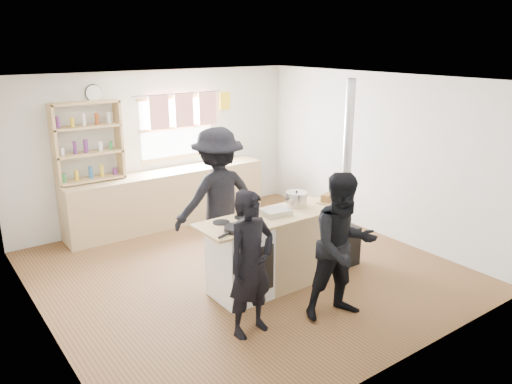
{
  "coord_description": "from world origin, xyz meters",
  "views": [
    {
      "loc": [
        -3.44,
        -5.02,
        2.95
      ],
      "look_at": [
        0.11,
        -0.1,
        1.1
      ],
      "focal_mm": 35.0,
      "sensor_mm": 36.0,
      "label": 1
    }
  ],
  "objects_px": {
    "skillet_greens": "(237,228)",
    "thermos": "(211,157)",
    "person_near_right": "(343,247)",
    "roast_tray": "(276,212)",
    "cooking_island": "(279,249)",
    "person_far": "(218,198)",
    "stockpot_counter": "(296,199)",
    "flue_heater": "(344,219)",
    "person_near_left": "(251,264)",
    "stockpot_stove": "(245,209)",
    "bread_board": "(328,199)"
  },
  "relations": [
    {
      "from": "stockpot_counter",
      "to": "person_near_right",
      "type": "xyz_separation_m",
      "value": [
        -0.27,
        -1.11,
        -0.2
      ]
    },
    {
      "from": "flue_heater",
      "to": "stockpot_counter",
      "type": "bearing_deg",
      "value": 167.65
    },
    {
      "from": "bread_board",
      "to": "roast_tray",
      "type": "bearing_deg",
      "value": 178.5
    },
    {
      "from": "stockpot_stove",
      "to": "stockpot_counter",
      "type": "relative_size",
      "value": 0.78
    },
    {
      "from": "flue_heater",
      "to": "person_near_left",
      "type": "relative_size",
      "value": 1.61
    },
    {
      "from": "skillet_greens",
      "to": "stockpot_counter",
      "type": "bearing_deg",
      "value": 14.25
    },
    {
      "from": "cooking_island",
      "to": "roast_tray",
      "type": "bearing_deg",
      "value": -175.11
    },
    {
      "from": "stockpot_stove",
      "to": "bread_board",
      "type": "xyz_separation_m",
      "value": [
        1.15,
        -0.24,
        -0.03
      ]
    },
    {
      "from": "stockpot_stove",
      "to": "person_near_right",
      "type": "distance_m",
      "value": 1.3
    },
    {
      "from": "skillet_greens",
      "to": "person_near_right",
      "type": "height_order",
      "value": "person_near_right"
    },
    {
      "from": "cooking_island",
      "to": "stockpot_stove",
      "type": "height_order",
      "value": "stockpot_stove"
    },
    {
      "from": "person_near_left",
      "to": "cooking_island",
      "type": "bearing_deg",
      "value": 31.68
    },
    {
      "from": "stockpot_stove",
      "to": "person_near_right",
      "type": "relative_size",
      "value": 0.13
    },
    {
      "from": "stockpot_counter",
      "to": "person_near_left",
      "type": "xyz_separation_m",
      "value": [
        -1.27,
        -0.8,
        -0.25
      ]
    },
    {
      "from": "person_near_left",
      "to": "person_far",
      "type": "bearing_deg",
      "value": 63.98
    },
    {
      "from": "stockpot_stove",
      "to": "cooking_island",
      "type": "bearing_deg",
      "value": -29.78
    },
    {
      "from": "thermos",
      "to": "flue_heater",
      "type": "relative_size",
      "value": 0.11
    },
    {
      "from": "cooking_island",
      "to": "bread_board",
      "type": "bearing_deg",
      "value": -2.01
    },
    {
      "from": "skillet_greens",
      "to": "thermos",
      "type": "bearing_deg",
      "value": 63.97
    },
    {
      "from": "stockpot_counter",
      "to": "person_near_left",
      "type": "distance_m",
      "value": 1.53
    },
    {
      "from": "skillet_greens",
      "to": "person_near_left",
      "type": "relative_size",
      "value": 0.24
    },
    {
      "from": "thermos",
      "to": "cooking_island",
      "type": "height_order",
      "value": "thermos"
    },
    {
      "from": "cooking_island",
      "to": "person_far",
      "type": "xyz_separation_m",
      "value": [
        -0.31,
        0.93,
        0.48
      ]
    },
    {
      "from": "stockpot_stove",
      "to": "person_near_right",
      "type": "bearing_deg",
      "value": -69.81
    },
    {
      "from": "skillet_greens",
      "to": "cooking_island",
      "type": "bearing_deg",
      "value": 12.94
    },
    {
      "from": "person_near_left",
      "to": "person_far",
      "type": "relative_size",
      "value": 0.82
    },
    {
      "from": "stockpot_counter",
      "to": "person_far",
      "type": "relative_size",
      "value": 0.15
    },
    {
      "from": "skillet_greens",
      "to": "person_far",
      "type": "distance_m",
      "value": 1.18
    },
    {
      "from": "roast_tray",
      "to": "person_near_left",
      "type": "relative_size",
      "value": 0.23
    },
    {
      "from": "roast_tray",
      "to": "person_near_right",
      "type": "bearing_deg",
      "value": -81.81
    },
    {
      "from": "roast_tray",
      "to": "stockpot_counter",
      "type": "xyz_separation_m",
      "value": [
        0.42,
        0.11,
        0.05
      ]
    },
    {
      "from": "bread_board",
      "to": "person_far",
      "type": "relative_size",
      "value": 0.17
    },
    {
      "from": "stockpot_stove",
      "to": "person_near_right",
      "type": "xyz_separation_m",
      "value": [
        0.44,
        -1.21,
        -0.19
      ]
    },
    {
      "from": "flue_heater",
      "to": "person_far",
      "type": "relative_size",
      "value": 1.32
    },
    {
      "from": "person_near_right",
      "to": "flue_heater",
      "type": "bearing_deg",
      "value": 58.76
    },
    {
      "from": "roast_tray",
      "to": "flue_heater",
      "type": "bearing_deg",
      "value": -2.21
    },
    {
      "from": "cooking_island",
      "to": "person_near_right",
      "type": "height_order",
      "value": "person_near_right"
    },
    {
      "from": "stockpot_stove",
      "to": "person_near_right",
      "type": "height_order",
      "value": "person_near_right"
    },
    {
      "from": "roast_tray",
      "to": "person_near_left",
      "type": "xyz_separation_m",
      "value": [
        -0.86,
        -0.69,
        -0.19
      ]
    },
    {
      "from": "stockpot_stove",
      "to": "person_far",
      "type": "relative_size",
      "value": 0.11
    },
    {
      "from": "person_near_right",
      "to": "person_near_left",
      "type": "bearing_deg",
      "value": 177.87
    },
    {
      "from": "thermos",
      "to": "stockpot_counter",
      "type": "bearing_deg",
      "value": -97.39
    },
    {
      "from": "thermos",
      "to": "skillet_greens",
      "type": "xyz_separation_m",
      "value": [
        -1.44,
        -2.94,
        -0.08
      ]
    },
    {
      "from": "person_near_left",
      "to": "thermos",
      "type": "bearing_deg",
      "value": 59.58
    },
    {
      "from": "roast_tray",
      "to": "person_near_right",
      "type": "distance_m",
      "value": 1.02
    },
    {
      "from": "skillet_greens",
      "to": "person_near_left",
      "type": "distance_m",
      "value": 0.59
    },
    {
      "from": "flue_heater",
      "to": "person_near_right",
      "type": "height_order",
      "value": "flue_heater"
    },
    {
      "from": "skillet_greens",
      "to": "roast_tray",
      "type": "bearing_deg",
      "value": 13.67
    },
    {
      "from": "roast_tray",
      "to": "bread_board",
      "type": "xyz_separation_m",
      "value": [
        0.85,
        -0.02,
        0.01
      ]
    },
    {
      "from": "stockpot_stove",
      "to": "person_near_left",
      "type": "bearing_deg",
      "value": -121.65
    }
  ]
}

